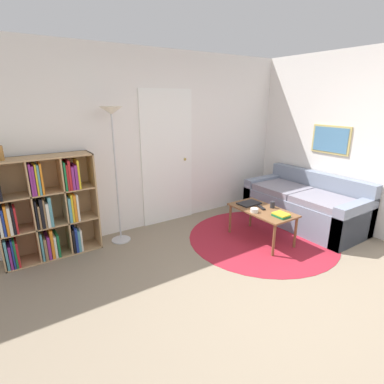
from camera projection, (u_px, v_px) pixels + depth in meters
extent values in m
plane|color=gray|center=(289.00, 318.00, 2.74)|extent=(14.00, 14.00, 0.00)
cube|color=silver|center=(153.00, 142.00, 4.47)|extent=(7.76, 0.05, 2.60)
cube|color=white|center=(167.00, 159.00, 4.64)|extent=(0.88, 0.02, 2.06)
sphere|color=tan|center=(185.00, 159.00, 4.79)|extent=(0.04, 0.04, 0.04)
cube|color=silver|center=(330.00, 140.00, 4.67)|extent=(0.05, 5.64, 2.60)
cube|color=tan|center=(331.00, 140.00, 4.63)|extent=(0.02, 0.63, 0.43)
cube|color=teal|center=(330.00, 140.00, 4.62)|extent=(0.01, 0.57, 0.37)
cylinder|color=maroon|center=(261.00, 238.00, 4.31)|extent=(2.08, 2.08, 0.01)
cube|color=tan|center=(94.00, 200.00, 3.97)|extent=(0.02, 0.34, 1.28)
cube|color=tan|center=(41.00, 157.00, 3.49)|extent=(1.13, 0.34, 0.02)
cube|color=tan|center=(56.00, 253.00, 3.86)|extent=(1.13, 0.34, 0.02)
cube|color=tan|center=(46.00, 204.00, 3.80)|extent=(1.13, 0.02, 1.28)
cube|color=tan|center=(32.00, 211.00, 3.58)|extent=(0.02, 0.32, 1.24)
cube|color=tan|center=(64.00, 205.00, 3.77)|extent=(0.02, 0.32, 1.24)
cube|color=tan|center=(51.00, 223.00, 3.74)|extent=(1.09, 0.32, 0.02)
cube|color=tan|center=(46.00, 192.00, 3.61)|extent=(1.09, 0.32, 0.02)
cube|color=teal|center=(6.00, 254.00, 3.48)|extent=(0.03, 0.20, 0.36)
cube|color=#7F287A|center=(10.00, 255.00, 3.52)|extent=(0.03, 0.22, 0.29)
cube|color=navy|center=(13.00, 252.00, 3.52)|extent=(0.02, 0.22, 0.35)
cube|color=#196B38|center=(15.00, 251.00, 3.55)|extent=(0.02, 0.26, 0.34)
cube|color=#B21E23|center=(17.00, 252.00, 3.57)|extent=(0.02, 0.26, 0.31)
cube|color=teal|center=(41.00, 245.00, 3.68)|extent=(0.02, 0.21, 0.35)
cube|color=olive|center=(45.00, 247.00, 3.73)|extent=(0.03, 0.25, 0.28)
cube|color=#7F287A|center=(48.00, 245.00, 3.75)|extent=(0.03, 0.27, 0.29)
cube|color=orange|center=(51.00, 243.00, 3.73)|extent=(0.03, 0.19, 0.37)
cube|color=silver|center=(54.00, 244.00, 3.79)|extent=(0.03, 0.26, 0.28)
cube|color=#196B38|center=(57.00, 243.00, 3.80)|extent=(0.03, 0.24, 0.29)
cube|color=black|center=(73.00, 240.00, 3.87)|extent=(0.03, 0.19, 0.31)
cube|color=navy|center=(75.00, 238.00, 3.90)|extent=(0.03, 0.22, 0.33)
cube|color=teal|center=(78.00, 239.00, 3.91)|extent=(0.03, 0.19, 0.29)
cube|color=silver|center=(80.00, 238.00, 3.93)|extent=(0.02, 0.22, 0.29)
cube|color=silver|center=(0.00, 222.00, 3.39)|extent=(0.03, 0.26, 0.29)
cube|color=navy|center=(3.00, 220.00, 3.41)|extent=(0.02, 0.27, 0.31)
cube|color=orange|center=(6.00, 219.00, 3.38)|extent=(0.03, 0.19, 0.35)
cube|color=silver|center=(9.00, 219.00, 3.42)|extent=(0.03, 0.23, 0.32)
cube|color=black|center=(13.00, 218.00, 3.45)|extent=(0.02, 0.26, 0.32)
cube|color=#B21E23|center=(16.00, 219.00, 3.44)|extent=(0.02, 0.19, 0.32)
cube|color=black|center=(35.00, 213.00, 3.58)|extent=(0.02, 0.27, 0.35)
cube|color=olive|center=(38.00, 215.00, 3.59)|extent=(0.02, 0.25, 0.28)
cube|color=black|center=(41.00, 212.00, 3.60)|extent=(0.03, 0.25, 0.36)
cube|color=olive|center=(44.00, 212.00, 3.60)|extent=(0.02, 0.22, 0.35)
cube|color=silver|center=(47.00, 214.00, 3.62)|extent=(0.03, 0.19, 0.30)
cube|color=teal|center=(49.00, 210.00, 3.64)|extent=(0.03, 0.23, 0.37)
cube|color=teal|center=(69.00, 209.00, 3.75)|extent=(0.03, 0.20, 0.32)
cube|color=gold|center=(71.00, 207.00, 3.78)|extent=(0.02, 0.24, 0.35)
cube|color=orange|center=(74.00, 206.00, 3.79)|extent=(0.03, 0.23, 0.35)
cube|color=silver|center=(76.00, 206.00, 3.81)|extent=(0.02, 0.24, 0.35)
cube|color=#7F287A|center=(30.00, 179.00, 3.42)|extent=(0.02, 0.19, 0.37)
cube|color=#7F287A|center=(33.00, 180.00, 3.45)|extent=(0.03, 0.23, 0.34)
cube|color=gold|center=(35.00, 178.00, 3.48)|extent=(0.02, 0.26, 0.36)
cube|color=teal|center=(38.00, 179.00, 3.47)|extent=(0.02, 0.20, 0.35)
cube|color=orange|center=(41.00, 178.00, 3.49)|extent=(0.02, 0.23, 0.36)
cube|color=#196B38|center=(64.00, 176.00, 3.63)|extent=(0.02, 0.22, 0.35)
cube|color=#B21E23|center=(66.00, 177.00, 3.63)|extent=(0.02, 0.20, 0.32)
cube|color=#B21E23|center=(68.00, 174.00, 3.67)|extent=(0.03, 0.27, 0.36)
cube|color=#7F287A|center=(71.00, 177.00, 3.69)|extent=(0.03, 0.23, 0.29)
cube|color=#7F287A|center=(74.00, 176.00, 3.70)|extent=(0.03, 0.23, 0.30)
cube|color=gold|center=(77.00, 174.00, 3.70)|extent=(0.02, 0.21, 0.36)
cylinder|color=#B7B7BC|center=(121.00, 240.00, 4.24)|extent=(0.26, 0.26, 0.01)
cylinder|color=#B7B7BC|center=(116.00, 178.00, 3.97)|extent=(0.02, 0.02, 1.73)
cone|color=white|center=(111.00, 110.00, 3.71)|extent=(0.30, 0.30, 0.10)
cube|color=gray|center=(302.00, 210.00, 4.75)|extent=(0.87, 1.81, 0.46)
cube|color=gray|center=(317.00, 196.00, 4.89)|extent=(0.16, 1.81, 0.79)
cube|color=gray|center=(354.00, 223.00, 4.07)|extent=(0.87, 0.16, 0.60)
cube|color=gray|center=(264.00, 193.00, 5.38)|extent=(0.87, 0.16, 0.60)
cube|color=gray|center=(323.00, 201.00, 4.33)|extent=(0.67, 0.72, 0.10)
cube|color=gray|center=(282.00, 188.00, 4.92)|extent=(0.67, 0.72, 0.10)
cube|color=brown|center=(262.00, 210.00, 4.13)|extent=(0.50, 0.92, 0.02)
cylinder|color=brown|center=(274.00, 240.00, 3.76)|extent=(0.04, 0.04, 0.44)
cylinder|color=brown|center=(230.00, 219.00, 4.42)|extent=(0.04, 0.04, 0.44)
cylinder|color=brown|center=(295.00, 232.00, 3.98)|extent=(0.04, 0.04, 0.44)
cylinder|color=brown|center=(251.00, 213.00, 4.64)|extent=(0.04, 0.04, 0.44)
cube|color=black|center=(249.00, 203.00, 4.33)|extent=(0.32, 0.22, 0.02)
cylinder|color=silver|center=(254.00, 210.00, 4.02)|extent=(0.11, 0.11, 0.05)
cube|color=#196B38|center=(281.00, 216.00, 3.87)|extent=(0.16, 0.19, 0.03)
cube|color=gold|center=(281.00, 214.00, 3.87)|extent=(0.16, 0.19, 0.02)
cylinder|color=#28282D|center=(272.00, 205.00, 4.17)|extent=(0.07, 0.07, 0.09)
cube|color=black|center=(261.00, 208.00, 4.17)|extent=(0.10, 0.18, 0.02)
cylinder|color=olive|center=(0.00, 153.00, 3.23)|extent=(0.06, 0.06, 0.16)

